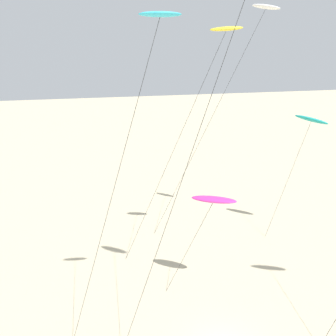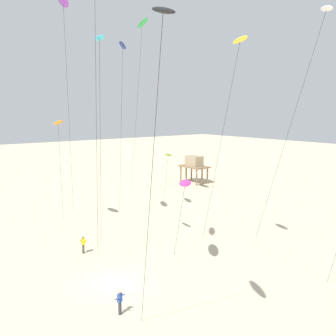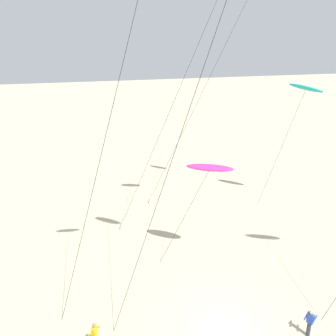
{
  "view_description": "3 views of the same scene",
  "coord_description": "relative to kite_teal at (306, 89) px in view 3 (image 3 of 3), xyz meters",
  "views": [
    {
      "loc": [
        -8.96,
        -18.6,
        17.53
      ],
      "look_at": [
        -1.03,
        8.74,
        9.1
      ],
      "focal_mm": 43.9,
      "sensor_mm": 36.0,
      "label": 1
    },
    {
      "loc": [
        23.93,
        -13.13,
        13.29
      ],
      "look_at": [
        -0.91,
        5.93,
        8.39
      ],
      "focal_mm": 39.44,
      "sensor_mm": 36.0,
      "label": 2
    },
    {
      "loc": [
        -7.85,
        -14.42,
        15.36
      ],
      "look_at": [
        -0.43,
        9.1,
        6.52
      ],
      "focal_mm": 38.44,
      "sensor_mm": 36.0,
      "label": 3
    }
  ],
  "objects": [
    {
      "name": "ground_plane",
      "position": [
        -12.94,
        -12.0,
        -11.37
      ],
      "size": [
        260.0,
        260.0,
        0.0
      ],
      "primitive_type": "plane",
      "color": "beige"
    },
    {
      "name": "kite_flyer_nearest",
      "position": [
        -8.79,
        -13.94,
        -10.48
      ],
      "size": [
        0.67,
        0.69,
        1.67
      ],
      "color": "#33333D",
      "rests_on": "ground"
    },
    {
      "name": "kite_flyer_middle",
      "position": [
        -20.02,
        -11.37,
        -10.48
      ],
      "size": [
        0.72,
        0.73,
        1.67
      ],
      "color": "#4C4738",
      "rests_on": "ground"
    },
    {
      "name": "kite_magenta",
      "position": [
        -11.53,
        -6.11,
        -3.94
      ],
      "size": [
        4.59,
        2.87,
        7.74
      ],
      "color": "#D8339E",
      "rests_on": "ground"
    },
    {
      "name": "kite_teal",
      "position": [
        0.0,
        0.0,
        0.0
      ],
      "size": [
        4.33,
        2.68,
        11.99
      ],
      "color": "teal",
      "rests_on": "ground"
    }
  ]
}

